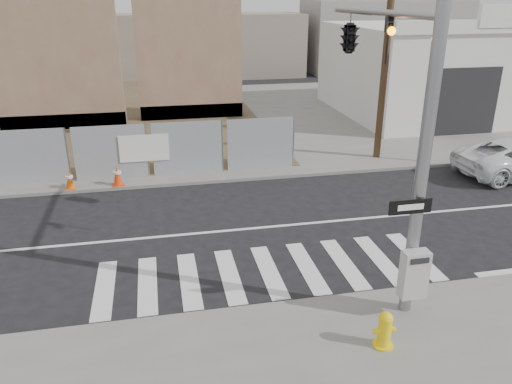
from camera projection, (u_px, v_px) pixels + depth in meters
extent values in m
plane|color=black|center=(250.00, 229.00, 14.82)|extent=(100.00, 100.00, 0.00)
cube|color=slate|center=(202.00, 119.00, 27.54)|extent=(50.00, 20.00, 0.12)
cylinder|color=gray|center=(424.00, 155.00, 9.58)|extent=(0.26, 0.26, 7.00)
cylinder|color=gray|center=(379.00, 12.00, 11.02)|extent=(0.14, 5.20, 0.14)
cube|color=#B2B2AF|center=(414.00, 274.00, 10.23)|extent=(0.55, 0.30, 1.05)
cube|color=black|center=(410.00, 207.00, 9.76)|extent=(0.90, 0.03, 0.30)
cube|color=silver|center=(411.00, 207.00, 9.74)|extent=(0.55, 0.01, 0.12)
imported|color=black|center=(388.00, 40.00, 10.68)|extent=(0.16, 0.20, 1.00)
imported|color=black|center=(350.00, 33.00, 12.68)|extent=(0.53, 2.48, 1.00)
cylinder|color=gray|center=(428.00, 98.00, 19.50)|extent=(0.12, 0.12, 5.20)
imported|color=black|center=(436.00, 31.00, 18.57)|extent=(0.16, 0.20, 1.00)
cube|color=brown|center=(54.00, 47.00, 23.81)|extent=(6.00, 0.50, 8.00)
cube|color=brown|center=(66.00, 119.00, 25.51)|extent=(6.00, 1.30, 0.80)
cube|color=brown|center=(189.00, 43.00, 25.94)|extent=(5.50, 0.50, 8.00)
cube|color=brown|center=(192.00, 110.00, 27.64)|extent=(5.50, 1.30, 0.80)
cube|color=silver|center=(448.00, 69.00, 28.34)|extent=(12.00, 10.00, 4.80)
cube|color=black|center=(465.00, 102.00, 23.69)|extent=(3.40, 0.06, 3.20)
cylinder|color=#473221|center=(388.00, 32.00, 19.15)|extent=(0.28, 0.28, 10.00)
cylinder|color=yellow|center=(383.00, 345.00, 9.71)|extent=(0.53, 0.53, 0.04)
cylinder|color=yellow|center=(384.00, 333.00, 9.61)|extent=(0.35, 0.35, 0.60)
sphere|color=yellow|center=(386.00, 319.00, 9.49)|extent=(0.28, 0.28, 0.28)
cylinder|color=yellow|center=(377.00, 331.00, 9.56)|extent=(0.17, 0.16, 0.11)
cylinder|color=yellow|center=(392.00, 329.00, 9.62)|extent=(0.17, 0.16, 0.11)
cube|color=#EB5B0C|center=(71.00, 188.00, 17.56)|extent=(0.38, 0.38, 0.03)
cone|color=#EB5B0C|center=(70.00, 179.00, 17.44)|extent=(0.34, 0.34, 0.67)
cylinder|color=silver|center=(69.00, 177.00, 17.40)|extent=(0.26, 0.26, 0.08)
cube|color=red|center=(118.00, 185.00, 17.86)|extent=(0.46, 0.46, 0.03)
cone|color=red|center=(117.00, 175.00, 17.73)|extent=(0.41, 0.41, 0.75)
cylinder|color=silver|center=(117.00, 172.00, 17.69)|extent=(0.29, 0.29, 0.09)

